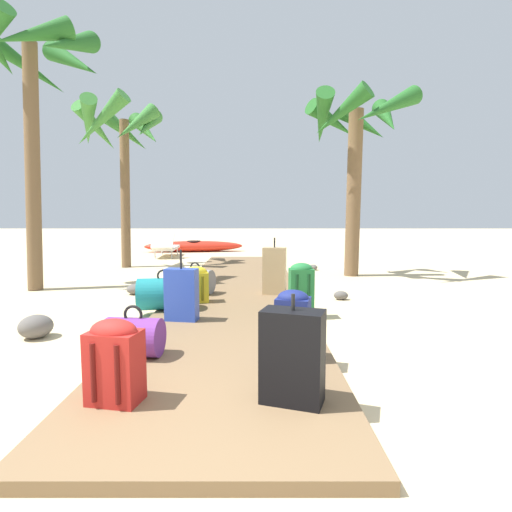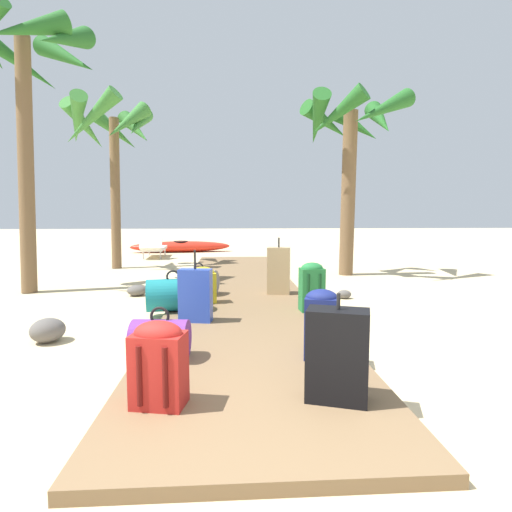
{
  "view_description": "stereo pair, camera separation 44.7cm",
  "coord_description": "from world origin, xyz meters",
  "px_view_note": "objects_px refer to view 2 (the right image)",
  "views": [
    {
      "loc": [
        0.3,
        -1.73,
        1.28
      ],
      "look_at": [
        0.29,
        5.33,
        0.55
      ],
      "focal_mm": 28.82,
      "sensor_mm": 36.0,
      "label": 1
    },
    {
      "loc": [
        -0.15,
        -1.72,
        1.28
      ],
      "look_at": [
        0.29,
        5.33,
        0.55
      ],
      "focal_mm": 28.82,
      "sensor_mm": 36.0,
      "label": 2
    }
  ],
  "objects_px": {
    "backpack_green": "(312,286)",
    "suitcase_blue": "(195,295)",
    "suitcase_tan": "(279,271)",
    "duffel_bag_grey": "(199,282)",
    "palm_tree_far_right": "(350,135)",
    "lounge_chair": "(154,246)",
    "palm_tree_near_left": "(28,67)",
    "backpack_red": "(159,361)",
    "duffel_bag_teal": "(173,295)",
    "palm_tree_far_left": "(109,133)",
    "backpack_yellow": "(203,284)",
    "suitcase_black": "(337,355)",
    "duffel_bag_purple": "(160,339)",
    "backpack_navy": "(321,322)",
    "kayak": "(181,247)"
  },
  "relations": [
    {
      "from": "duffel_bag_teal",
      "to": "kayak",
      "type": "xyz_separation_m",
      "value": [
        -0.95,
        8.78,
        -0.1
      ]
    },
    {
      "from": "backpack_red",
      "to": "palm_tree_near_left",
      "type": "bearing_deg",
      "value": 121.34
    },
    {
      "from": "backpack_green",
      "to": "duffel_bag_purple",
      "type": "distance_m",
      "value": 2.24
    },
    {
      "from": "duffel_bag_grey",
      "to": "duffel_bag_teal",
      "type": "height_order",
      "value": "duffel_bag_teal"
    },
    {
      "from": "suitcase_tan",
      "to": "duffel_bag_grey",
      "type": "relative_size",
      "value": 1.37
    },
    {
      "from": "backpack_yellow",
      "to": "duffel_bag_teal",
      "type": "height_order",
      "value": "duffel_bag_teal"
    },
    {
      "from": "suitcase_tan",
      "to": "palm_tree_far_left",
      "type": "xyz_separation_m",
      "value": [
        -3.48,
        3.75,
        2.69
      ]
    },
    {
      "from": "backpack_green",
      "to": "kayak",
      "type": "xyz_separation_m",
      "value": [
        -2.66,
        8.9,
        -0.21
      ]
    },
    {
      "from": "backpack_green",
      "to": "duffel_bag_grey",
      "type": "bearing_deg",
      "value": 141.28
    },
    {
      "from": "suitcase_black",
      "to": "palm_tree_far_right",
      "type": "distance_m",
      "value": 6.55
    },
    {
      "from": "backpack_red",
      "to": "palm_tree_far_right",
      "type": "xyz_separation_m",
      "value": [
        2.86,
        5.82,
        2.49
      ]
    },
    {
      "from": "palm_tree_far_left",
      "to": "backpack_yellow",
      "type": "bearing_deg",
      "value": -61.13
    },
    {
      "from": "duffel_bag_grey",
      "to": "suitcase_blue",
      "type": "bearing_deg",
      "value": -87.01
    },
    {
      "from": "backpack_navy",
      "to": "kayak",
      "type": "height_order",
      "value": "backpack_navy"
    },
    {
      "from": "duffel_bag_grey",
      "to": "backpack_navy",
      "type": "xyz_separation_m",
      "value": [
        1.22,
        -2.84,
        0.12
      ]
    },
    {
      "from": "duffel_bag_grey",
      "to": "duffel_bag_teal",
      "type": "distance_m",
      "value": 1.09
    },
    {
      "from": "backpack_green",
      "to": "backpack_navy",
      "type": "xyz_separation_m",
      "value": [
        -0.25,
        -1.66,
        -0.01
      ]
    },
    {
      "from": "palm_tree_far_right",
      "to": "lounge_chair",
      "type": "bearing_deg",
      "value": 140.8
    },
    {
      "from": "suitcase_blue",
      "to": "duffel_bag_grey",
      "type": "distance_m",
      "value": 1.6
    },
    {
      "from": "palm_tree_far_right",
      "to": "duffel_bag_grey",
      "type": "bearing_deg",
      "value": -142.69
    },
    {
      "from": "duffel_bag_grey",
      "to": "backpack_navy",
      "type": "relative_size",
      "value": 1.06
    },
    {
      "from": "palm_tree_far_left",
      "to": "duffel_bag_grey",
      "type": "bearing_deg",
      "value": -58.27
    },
    {
      "from": "backpack_green",
      "to": "suitcase_blue",
      "type": "bearing_deg",
      "value": -163.54
    },
    {
      "from": "suitcase_black",
      "to": "backpack_yellow",
      "type": "relative_size",
      "value": 1.43
    },
    {
      "from": "suitcase_black",
      "to": "lounge_chair",
      "type": "distance_m",
      "value": 10.04
    },
    {
      "from": "backpack_yellow",
      "to": "palm_tree_far_left",
      "type": "height_order",
      "value": "palm_tree_far_left"
    },
    {
      "from": "suitcase_tan",
      "to": "palm_tree_far_right",
      "type": "relative_size",
      "value": 0.23
    },
    {
      "from": "backpack_green",
      "to": "backpack_red",
      "type": "relative_size",
      "value": 1.11
    },
    {
      "from": "lounge_chair",
      "to": "kayak",
      "type": "distance_m",
      "value": 1.83
    },
    {
      "from": "backpack_red",
      "to": "duffel_bag_grey",
      "type": "height_order",
      "value": "backpack_red"
    },
    {
      "from": "backpack_green",
      "to": "palm_tree_near_left",
      "type": "height_order",
      "value": "palm_tree_near_left"
    },
    {
      "from": "suitcase_blue",
      "to": "backpack_red",
      "type": "height_order",
      "value": "suitcase_blue"
    },
    {
      "from": "backpack_yellow",
      "to": "kayak",
      "type": "xyz_separation_m",
      "value": [
        -1.28,
        8.35,
        -0.15
      ]
    },
    {
      "from": "palm_tree_near_left",
      "to": "lounge_chair",
      "type": "bearing_deg",
      "value": 79.32
    },
    {
      "from": "suitcase_tan",
      "to": "palm_tree_near_left",
      "type": "bearing_deg",
      "value": 166.3
    },
    {
      "from": "duffel_bag_grey",
      "to": "palm_tree_far_right",
      "type": "xyz_separation_m",
      "value": [
        2.89,
        2.2,
        2.59
      ]
    },
    {
      "from": "duffel_bag_teal",
      "to": "lounge_chair",
      "type": "bearing_deg",
      "value": 102.2
    },
    {
      "from": "lounge_chair",
      "to": "duffel_bag_teal",
      "type": "bearing_deg",
      "value": -77.8
    },
    {
      "from": "suitcase_blue",
      "to": "suitcase_tan",
      "type": "distance_m",
      "value": 1.89
    },
    {
      "from": "suitcase_blue",
      "to": "backpack_yellow",
      "type": "height_order",
      "value": "suitcase_blue"
    },
    {
      "from": "palm_tree_far_left",
      "to": "suitcase_black",
      "type": "bearing_deg",
      "value": -64.82
    },
    {
      "from": "backpack_yellow",
      "to": "suitcase_tan",
      "type": "relative_size",
      "value": 0.58
    },
    {
      "from": "palm_tree_far_left",
      "to": "suitcase_tan",
      "type": "bearing_deg",
      "value": -47.19
    },
    {
      "from": "backpack_green",
      "to": "suitcase_blue",
      "type": "height_order",
      "value": "suitcase_blue"
    },
    {
      "from": "suitcase_black",
      "to": "kayak",
      "type": "relative_size",
      "value": 0.21
    },
    {
      "from": "palm_tree_far_left",
      "to": "lounge_chair",
      "type": "height_order",
      "value": "palm_tree_far_left"
    },
    {
      "from": "palm_tree_far_right",
      "to": "palm_tree_near_left",
      "type": "distance_m",
      "value": 5.81
    },
    {
      "from": "backpack_green",
      "to": "duffel_bag_purple",
      "type": "bearing_deg",
      "value": -135.07
    },
    {
      "from": "duffel_bag_purple",
      "to": "duffel_bag_teal",
      "type": "distance_m",
      "value": 1.7
    },
    {
      "from": "lounge_chair",
      "to": "palm_tree_near_left",
      "type": "bearing_deg",
      "value": -100.68
    }
  ]
}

